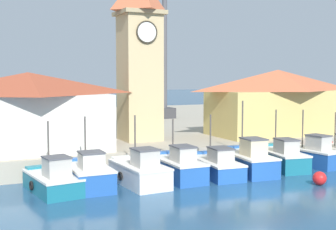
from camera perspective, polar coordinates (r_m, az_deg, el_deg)
The scene contains 15 objects.
ground_plane at distance 26.13m, azimuth 10.93°, elevation -9.34°, with size 300.00×300.00×0.00m, color navy.
quay_wharf at distance 50.85m, azimuth -7.68°, elevation -1.52°, with size 120.00×40.00×1.32m, color #A89E89.
fishing_boat_far_left at distance 26.43m, azimuth -13.87°, elevation -7.69°, with size 2.66×4.69×3.87m.
fishing_boat_left_outer at distance 26.97m, azimuth -9.70°, elevation -7.16°, with size 2.25×4.39×4.03m.
fishing_boat_left_inner at distance 27.44m, azimuth -3.48°, elevation -6.89°, with size 2.38×4.77×4.02m.
fishing_boat_mid_left at distance 28.84m, azimuth 1.15°, elevation -6.32°, with size 2.07×4.89×3.65m.
fishing_boat_center at distance 29.95m, azimuth 5.73°, elevation -6.12°, with size 2.42×5.24×3.84m.
fishing_boat_mid_right at distance 31.00m, azimuth 9.62°, elevation -5.48°, with size 2.58×5.29×4.68m.
fishing_boat_right_inner at distance 33.05m, azimuth 13.50°, elevation -5.02°, with size 2.80×5.34×3.97m.
fishing_boat_right_outer at distance 34.61m, azimuth 16.84°, elevation -4.61°, with size 2.55×4.96×3.90m.
clock_tower at distance 36.15m, azimuth -3.49°, elevation 7.71°, with size 3.33×3.33×14.36m.
warehouse_left at distance 32.57m, azimuth -16.60°, elevation 0.51°, with size 10.43×6.92×5.23m.
warehouse_right at distance 40.86m, azimuth 13.21°, elevation 1.65°, with size 11.88×5.63×5.46m.
port_crane_near at distance 54.03m, azimuth -0.48°, elevation 7.55°, with size 2.00×8.69×19.37m.
mooring_buoy at distance 28.76m, azimuth 17.99°, elevation -7.35°, with size 0.80×0.80×0.80m, color red.
Camera 1 is at (-14.88, -20.49, 6.46)m, focal length 50.00 mm.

